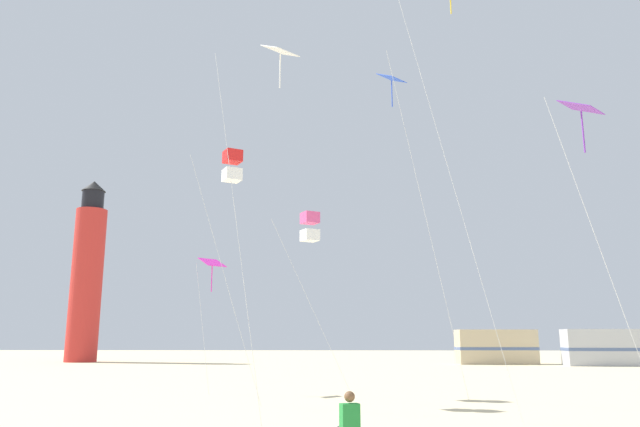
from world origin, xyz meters
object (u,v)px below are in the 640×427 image
at_px(kite_box_rainbow, 310,227).
at_px(kite_diamond_white, 277,65).
at_px(kite_diamond_blue, 394,92).
at_px(rv_van_silver, 607,348).
at_px(kite_diamond_magenta, 212,266).
at_px(kite_diamond_violet, 582,118).
at_px(kite_box_scarlet, 232,166).
at_px(lighthouse_distant, 87,275).
at_px(kite_flyer_standing, 348,421).
at_px(rv_van_tan, 496,347).

bearing_deg(kite_box_rainbow, kite_diamond_white, -95.77).
bearing_deg(kite_box_rainbow, kite_diamond_blue, -17.68).
distance_m(kite_diamond_blue, rv_van_silver, 33.93).
distance_m(kite_diamond_magenta, kite_diamond_white, 9.73).
height_order(kite_diamond_blue, rv_van_silver, kite_diamond_blue).
height_order(kite_diamond_violet, kite_box_scarlet, kite_box_scarlet).
xyz_separation_m(kite_diamond_blue, kite_diamond_violet, (3.99, -7.50, -4.01)).
height_order(kite_box_rainbow, kite_diamond_white, kite_diamond_white).
xyz_separation_m(kite_box_scarlet, lighthouse_distant, (-19.69, 33.49, -0.42)).
bearing_deg(kite_box_rainbow, kite_diamond_violet, -49.37).
xyz_separation_m(kite_flyer_standing, kite_box_rainbow, (-1.37, 11.48, 5.79)).
bearing_deg(kite_diamond_white, rv_van_silver, 54.84).
bearing_deg(kite_diamond_blue, rv_van_silver, 55.19).
bearing_deg(rv_van_tan, kite_box_scarlet, -120.49).
height_order(kite_box_rainbow, rv_van_silver, kite_box_rainbow).
bearing_deg(kite_flyer_standing, rv_van_tan, -126.73).
bearing_deg(lighthouse_distant, kite_diamond_white, -59.97).
xyz_separation_m(kite_diamond_blue, rv_van_silver, (18.48, 26.57, -10.19)).
bearing_deg(kite_diamond_blue, kite_diamond_magenta, 164.10).
bearing_deg(kite_diamond_magenta, kite_box_scarlet, -67.79).
distance_m(kite_diamond_magenta, rv_van_silver, 35.80).
relative_size(kite_diamond_blue, kite_diamond_magenta, 2.32).
bearing_deg(kite_diamond_magenta, kite_diamond_white, -65.42).
distance_m(kite_diamond_magenta, lighthouse_distant, 35.43).
relative_size(rv_van_tan, rv_van_silver, 0.99).
height_order(kite_diamond_violet, lighthouse_distant, lighthouse_distant).
bearing_deg(kite_diamond_white, kite_diamond_blue, 53.18).
distance_m(kite_flyer_standing, rv_van_tan, 41.70).
bearing_deg(kite_diamond_white, lighthouse_distant, 120.03).
relative_size(kite_diamond_blue, lighthouse_distant, 0.74).
distance_m(kite_diamond_white, kite_box_scarlet, 5.04).
height_order(kite_flyer_standing, kite_box_scarlet, kite_box_scarlet).
xyz_separation_m(lighthouse_distant, rv_van_tan, (36.34, -2.94, -6.45)).
bearing_deg(kite_flyer_standing, kite_box_rainbow, -102.39).
bearing_deg(kite_diamond_violet, kite_diamond_magenta, 139.91).
relative_size(kite_diamond_magenta, rv_van_silver, 0.81).
bearing_deg(kite_box_rainbow, lighthouse_distant, 125.67).
relative_size(lighthouse_distant, rv_van_tan, 2.58).
bearing_deg(rv_van_tan, rv_van_silver, -21.27).
bearing_deg(rv_van_silver, kite_diamond_violet, -108.95).
distance_m(kite_diamond_violet, kite_box_scarlet, 11.90).
distance_m(lighthouse_distant, rv_van_silver, 45.08).
height_order(kite_diamond_magenta, kite_diamond_white, kite_diamond_white).
xyz_separation_m(kite_box_rainbow, kite_diamond_white, (-0.65, -6.43, 3.79)).
bearing_deg(lighthouse_distant, rv_van_silver, -7.37).
height_order(kite_diamond_white, lighthouse_distant, lighthouse_distant).
relative_size(kite_box_scarlet, lighthouse_distant, 0.53).
xyz_separation_m(kite_flyer_standing, kite_diamond_blue, (1.99, 10.40, 10.96)).
relative_size(kite_flyer_standing, kite_diamond_violet, 0.14).
xyz_separation_m(kite_flyer_standing, kite_diamond_magenta, (-5.44, 12.52, 4.38)).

